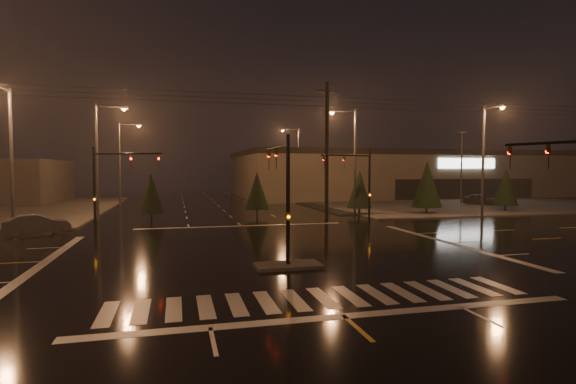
# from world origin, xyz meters

# --- Properties ---
(ground) EXTENTS (140.00, 140.00, 0.00)m
(ground) POSITION_xyz_m (0.00, 0.00, 0.00)
(ground) COLOR black
(ground) RESTS_ON ground
(sidewalk_ne) EXTENTS (36.00, 36.00, 0.12)m
(sidewalk_ne) POSITION_xyz_m (30.00, 30.00, 0.06)
(sidewalk_ne) COLOR #44413C
(sidewalk_ne) RESTS_ON ground
(median_island) EXTENTS (3.00, 1.60, 0.15)m
(median_island) POSITION_xyz_m (0.00, -4.00, 0.07)
(median_island) COLOR #44413C
(median_island) RESTS_ON ground
(crosswalk) EXTENTS (15.00, 2.60, 0.01)m
(crosswalk) POSITION_xyz_m (0.00, -9.00, 0.01)
(crosswalk) COLOR beige
(crosswalk) RESTS_ON ground
(stop_bar_near) EXTENTS (16.00, 0.50, 0.01)m
(stop_bar_near) POSITION_xyz_m (0.00, -11.00, 0.01)
(stop_bar_near) COLOR beige
(stop_bar_near) RESTS_ON ground
(stop_bar_far) EXTENTS (16.00, 0.50, 0.01)m
(stop_bar_far) POSITION_xyz_m (0.00, 11.00, 0.01)
(stop_bar_far) COLOR beige
(stop_bar_far) RESTS_ON ground
(parking_lot) EXTENTS (50.00, 24.00, 0.08)m
(parking_lot) POSITION_xyz_m (35.00, 28.00, 0.04)
(parking_lot) COLOR black
(parking_lot) RESTS_ON ground
(retail_building) EXTENTS (60.20, 28.30, 7.20)m
(retail_building) POSITION_xyz_m (35.00, 45.99, 3.84)
(retail_building) COLOR #776A55
(retail_building) RESTS_ON ground
(signal_mast_median) EXTENTS (0.25, 4.59, 6.00)m
(signal_mast_median) POSITION_xyz_m (0.00, -3.07, 3.75)
(signal_mast_median) COLOR black
(signal_mast_median) RESTS_ON ground
(signal_mast_ne) EXTENTS (4.84, 1.86, 6.00)m
(signal_mast_ne) POSITION_xyz_m (9.50, 10.14, 3.79)
(signal_mast_ne) COLOR black
(signal_mast_ne) RESTS_ON ground
(signal_mast_nw) EXTENTS (4.84, 1.86, 6.00)m
(signal_mast_nw) POSITION_xyz_m (-9.50, 10.14, 3.79)
(signal_mast_nw) COLOR black
(signal_mast_nw) RESTS_ON ground
(streetlight_1) EXTENTS (2.77, 0.32, 10.00)m
(streetlight_1) POSITION_xyz_m (-11.18, 18.00, 5.80)
(streetlight_1) COLOR #38383A
(streetlight_1) RESTS_ON ground
(streetlight_2) EXTENTS (2.77, 0.32, 10.00)m
(streetlight_2) POSITION_xyz_m (-11.18, 34.00, 5.80)
(streetlight_2) COLOR #38383A
(streetlight_2) RESTS_ON ground
(streetlight_3) EXTENTS (2.77, 0.32, 10.00)m
(streetlight_3) POSITION_xyz_m (11.18, 16.00, 5.80)
(streetlight_3) COLOR #38383A
(streetlight_3) RESTS_ON ground
(streetlight_4) EXTENTS (2.77, 0.32, 10.00)m
(streetlight_4) POSITION_xyz_m (11.18, 36.00, 5.80)
(streetlight_4) COLOR #38383A
(streetlight_4) RESTS_ON ground
(streetlight_5) EXTENTS (0.32, 2.77, 10.00)m
(streetlight_5) POSITION_xyz_m (-16.00, 11.18, 5.80)
(streetlight_5) COLOR #38383A
(streetlight_5) RESTS_ON ground
(streetlight_6) EXTENTS (0.32, 2.77, 10.00)m
(streetlight_6) POSITION_xyz_m (22.00, 11.18, 5.80)
(streetlight_6) COLOR #38383A
(streetlight_6) RESTS_ON ground
(utility_pole_1) EXTENTS (2.20, 0.32, 12.00)m
(utility_pole_1) POSITION_xyz_m (8.00, 14.00, 6.13)
(utility_pole_1) COLOR black
(utility_pole_1) RESTS_ON ground
(conifer_0) EXTENTS (2.34, 2.34, 4.36)m
(conifer_0) POSITION_xyz_m (12.19, 16.55, 2.53)
(conifer_0) COLOR black
(conifer_0) RESTS_ON ground
(conifer_1) EXTENTS (2.89, 2.89, 5.21)m
(conifer_1) POSITION_xyz_m (18.95, 15.74, 2.96)
(conifer_1) COLOR black
(conifer_1) RESTS_ON ground
(conifer_2) EXTENTS (2.43, 2.43, 4.50)m
(conifer_2) POSITION_xyz_m (27.94, 15.68, 2.60)
(conifer_2) COLOR black
(conifer_2) RESTS_ON ground
(conifer_3) EXTENTS (2.17, 2.17, 4.09)m
(conifer_3) POSITION_xyz_m (-6.94, 15.63, 2.39)
(conifer_3) COLOR black
(conifer_3) RESTS_ON ground
(conifer_4) EXTENTS (2.24, 2.24, 4.19)m
(conifer_4) POSITION_xyz_m (2.36, 17.31, 2.44)
(conifer_4) COLOR black
(conifer_4) RESTS_ON ground
(car_parked) EXTENTS (3.26, 4.39, 1.39)m
(car_parked) POSITION_xyz_m (31.11, 23.62, 0.70)
(car_parked) COLOR black
(car_parked) RESTS_ON ground
(car_crossing) EXTENTS (4.40, 2.69, 1.37)m
(car_crossing) POSITION_xyz_m (-14.16, 10.15, 0.68)
(car_crossing) COLOR slate
(car_crossing) RESTS_ON ground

